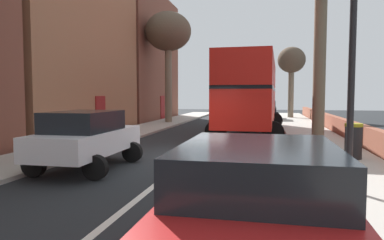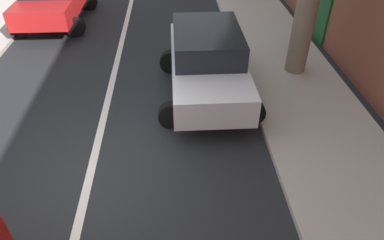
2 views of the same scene
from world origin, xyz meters
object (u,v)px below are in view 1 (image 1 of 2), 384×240
double_decker_bus (251,91)px  litter_bin_right (353,141)px  street_tree_left_4 (168,34)px  street_tree_right_5 (291,62)px  parked_car_red_right_1 (258,200)px  parked_car_black_right_3 (266,109)px  lamppost_right (353,14)px  parked_car_white_left_2 (87,137)px

double_decker_bus → litter_bin_right: bearing=-65.7°
street_tree_left_4 → street_tree_right_5: street_tree_left_4 is taller
parked_car_red_right_1 → double_decker_bus: bearing=92.9°
street_tree_right_5 → litter_bin_right: (0.59, -21.86, -4.46)m
parked_car_red_right_1 → street_tree_right_5: 30.17m
parked_car_red_right_1 → parked_car_black_right_3: bearing=90.0°
lamppost_right → street_tree_right_5: bearing=89.1°
parked_car_white_left_2 → street_tree_left_4: 17.86m
double_decker_bus → parked_car_white_left_2: double_decker_bus is taller
street_tree_right_5 → parked_car_black_right_3: bearing=-129.9°
parked_car_red_right_1 → parked_car_white_left_2: (-5.00, 5.21, 0.03)m
parked_car_black_right_3 → lamppost_right: (1.80, -23.33, 2.85)m
double_decker_bus → lamppost_right: size_ratio=1.83×
parked_car_black_right_3 → street_tree_right_5: size_ratio=0.69×
street_tree_right_5 → parked_car_white_left_2: bearing=-106.4°
street_tree_right_5 → double_decker_bus: bearing=-102.2°
parked_car_black_right_3 → street_tree_right_5: (2.22, 2.65, 4.20)m
double_decker_bus → lamppost_right: 12.45m
double_decker_bus → litter_bin_right: size_ratio=10.21×
street_tree_left_4 → parked_car_white_left_2: bearing=-82.4°
double_decker_bus → parked_car_white_left_2: (-4.20, -10.68, -1.40)m
double_decker_bus → street_tree_left_4: (-6.45, 6.05, 4.40)m
parked_car_black_right_3 → parked_car_white_left_2: bearing=-102.8°
street_tree_left_4 → lamppost_right: street_tree_left_4 is taller
parked_car_red_right_1 → street_tree_right_5: (2.22, 29.78, 4.24)m
street_tree_left_4 → litter_bin_right: 18.28m
street_tree_right_5 → lamppost_right: (-0.41, -25.98, -1.35)m
street_tree_left_4 → lamppost_right: size_ratio=1.31×
street_tree_left_4 → lamppost_right: bearing=-63.5°
double_decker_bus → parked_car_black_right_3: double_decker_bus is taller
double_decker_bus → parked_car_white_left_2: size_ratio=2.85×
parked_car_white_left_2 → street_tree_right_5: (7.21, 24.58, 4.20)m
parked_car_white_left_2 → street_tree_left_4: bearing=97.6°
street_tree_left_4 → lamppost_right: 20.49m
double_decker_bus → litter_bin_right: 8.90m
litter_bin_right → double_decker_bus: bearing=114.3°
parked_car_white_left_2 → street_tree_right_5: bearing=73.6°
parked_car_black_right_3 → lamppost_right: size_ratio=0.71×
double_decker_bus → parked_car_red_right_1: 15.97m
parked_car_white_left_2 → street_tree_left_4: (-2.24, 16.74, 5.80)m
parked_car_red_right_1 → parked_car_white_left_2: bearing=133.8°
parked_car_red_right_1 → lamppost_right: size_ratio=0.65×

